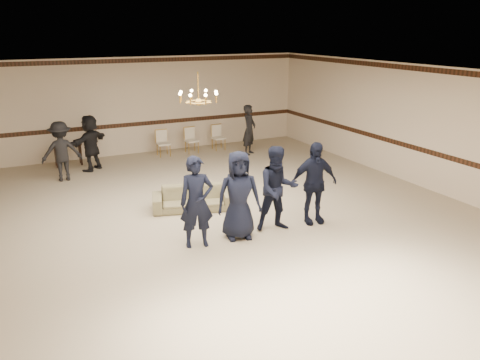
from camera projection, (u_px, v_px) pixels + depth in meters
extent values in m
cube|color=tan|center=(218.00, 226.00, 10.34)|extent=(12.00, 14.00, 0.01)
cube|color=black|center=(216.00, 76.00, 9.37)|extent=(12.00, 14.00, 0.01)
cube|color=beige|center=(134.00, 106.00, 15.84)|extent=(12.00, 0.01, 3.20)
cube|color=beige|center=(429.00, 129.00, 12.37)|extent=(0.01, 14.00, 3.20)
cube|color=#3B1E11|center=(135.00, 124.00, 16.01)|extent=(12.00, 0.02, 0.14)
cube|color=#3B1E11|center=(131.00, 61.00, 15.38)|extent=(12.00, 0.02, 0.14)
imported|color=black|center=(197.00, 202.00, 9.15)|extent=(0.73, 0.55, 1.81)
imported|color=black|center=(239.00, 195.00, 9.52)|extent=(0.99, 0.76, 1.81)
imported|color=black|center=(278.00, 189.00, 9.90)|extent=(1.01, 0.86, 1.81)
imported|color=black|center=(314.00, 183.00, 10.28)|extent=(1.12, 0.62, 1.81)
imported|color=#7B7052|center=(193.00, 198.00, 11.22)|extent=(2.00, 1.23, 0.55)
imported|color=black|center=(61.00, 151.00, 13.18)|extent=(1.09, 0.64, 1.67)
imported|color=black|center=(91.00, 143.00, 14.16)|extent=(1.51, 1.37, 1.67)
imported|color=black|center=(249.00, 130.00, 15.95)|extent=(0.72, 0.70, 1.67)
cube|color=black|center=(68.00, 155.00, 14.77)|extent=(0.83, 0.39, 0.68)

